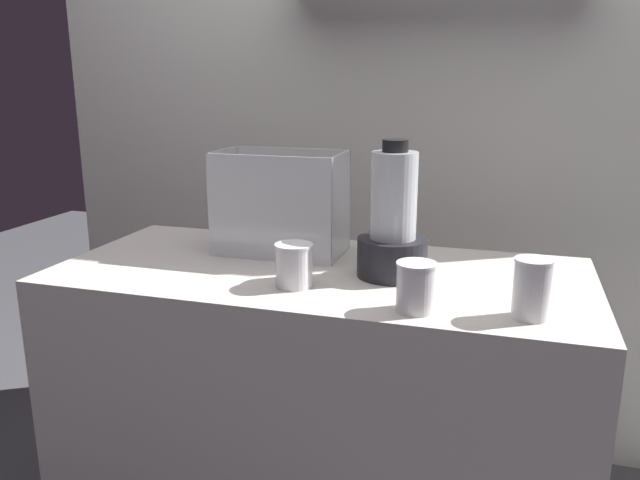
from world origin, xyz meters
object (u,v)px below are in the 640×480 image
carrot_display_bin (282,220)px  juice_cup_mango_left (416,290)px  juice_cup_mango_middle (531,292)px  blender_pitcher (393,226)px  juice_cup_beet_far_left (294,268)px

carrot_display_bin → juice_cup_mango_left: (0.44, -0.36, -0.05)m
juice_cup_mango_middle → blender_pitcher: bearing=148.6°
carrot_display_bin → juice_cup_mango_middle: 0.76m
juice_cup_mango_middle → carrot_display_bin: bearing=153.9°
juice_cup_mango_left → juice_cup_mango_middle: bearing=7.2°
carrot_display_bin → juice_cup_mango_left: bearing=-39.4°
juice_cup_beet_far_left → juice_cup_mango_left: size_ratio=0.97×
juice_cup_beet_far_left → juice_cup_mango_left: bearing=-14.6°
juice_cup_mango_left → juice_cup_mango_middle: (0.24, 0.03, 0.01)m
carrot_display_bin → juice_cup_mango_left: 0.58m
blender_pitcher → juice_cup_mango_left: (0.10, -0.23, -0.08)m
carrot_display_bin → juice_cup_mango_left: carrot_display_bin is taller
blender_pitcher → juice_cup_mango_left: size_ratio=3.17×
blender_pitcher → juice_cup_beet_far_left: blender_pitcher is taller
carrot_display_bin → blender_pitcher: 0.37m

